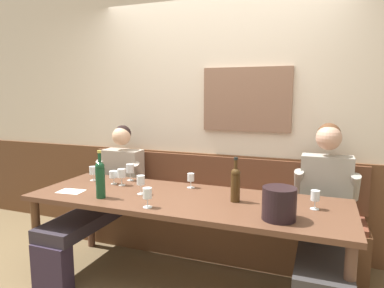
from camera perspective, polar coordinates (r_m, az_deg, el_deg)
name	(u,v)px	position (r m, az deg, el deg)	size (l,w,h in m)	color
room_wall_back	(219,110)	(3.54, 4.53, 5.57)	(6.80, 0.12, 2.80)	beige
wood_wainscot_panel	(216,199)	(3.65, 4.06, -9.11)	(6.80, 0.03, 0.95)	brown
wall_bench	(210,224)	(3.53, 3.01, -13.12)	(2.82, 0.42, 0.94)	brown
dining_table	(185,206)	(2.80, -1.22, -10.25)	(2.52, 0.85, 0.75)	brown
person_center_right_seat	(103,194)	(3.52, -14.47, -8.07)	(0.52, 1.26, 1.24)	#2E2436
person_left_seat	(325,216)	(2.91, 21.08, -11.06)	(0.52, 1.26, 1.32)	#2C2F32
ice_bucket	(279,204)	(2.36, 14.18, -9.50)	(0.22, 0.22, 0.22)	black
wine_bottle_green_tall	(100,178)	(2.82, -14.89, -5.45)	(0.07, 0.07, 0.38)	#143F23
wine_bottle_clear_water	(235,183)	(2.66, 7.17, -6.45)	(0.07, 0.07, 0.35)	#3E2912
wine_glass_center_front	(191,178)	(3.03, -0.20, -5.61)	(0.07, 0.07, 0.13)	silver
wine_glass_mid_right	(122,174)	(3.17, -11.55, -4.88)	(0.08, 0.08, 0.15)	silver
wine_glass_mid_left	(141,181)	(2.87, -8.45, -6.08)	(0.07, 0.07, 0.16)	silver
wine_glass_center_rear	(114,175)	(3.23, -12.81, -5.00)	(0.08, 0.08, 0.12)	silver
wine_glass_by_bottle	(147,194)	(2.54, -7.38, -8.16)	(0.07, 0.07, 0.15)	silver
wine_glass_near_bucket	(315,196)	(2.63, 19.66, -8.12)	(0.06, 0.06, 0.14)	silver
wine_glass_left_end	(130,169)	(3.32, -10.18, -4.05)	(0.07, 0.07, 0.16)	silver
wine_glass_right_end	(93,171)	(3.41, -16.00, -4.27)	(0.07, 0.07, 0.14)	silver
tasting_sheet_left_guest	(71,191)	(3.11, -19.34, -7.37)	(0.21, 0.15, 0.00)	white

